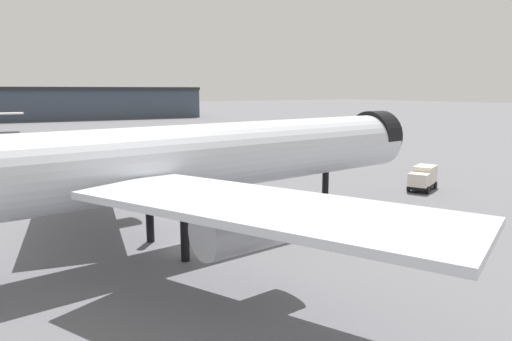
# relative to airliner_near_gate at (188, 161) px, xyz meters

# --- Properties ---
(ground) EXTENTS (900.00, 900.00, 0.00)m
(ground) POSITION_rel_airliner_near_gate_xyz_m (-0.28, -0.61, -7.01)
(ground) COLOR slate
(airliner_near_gate) EXTENTS (55.50, 50.40, 15.90)m
(airliner_near_gate) POSITION_rel_airliner_near_gate_xyz_m (0.00, 0.00, 0.00)
(airliner_near_gate) COLOR silver
(airliner_near_gate) RESTS_ON ground
(service_truck_front) EXTENTS (5.96, 4.25, 3.00)m
(service_truck_front) POSITION_rel_airliner_near_gate_xyz_m (34.09, 3.69, -5.42)
(service_truck_front) COLOR black
(service_truck_front) RESTS_ON ground
(baggage_tug_wing) EXTENTS (3.58, 2.94, 1.85)m
(baggage_tug_wing) POSITION_rel_airliner_near_gate_xyz_m (16.81, 29.12, -6.03)
(baggage_tug_wing) COLOR black
(baggage_tug_wing) RESTS_ON ground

